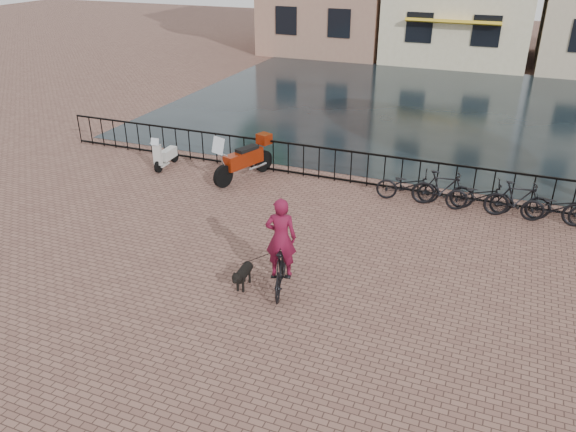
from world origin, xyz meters
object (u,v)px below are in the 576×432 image
at_px(cyclist, 281,250).
at_px(scooter, 166,150).
at_px(dog, 243,275).
at_px(motorcycle, 243,154).

distance_m(cyclist, scooter, 7.91).
relative_size(cyclist, scooter, 1.91).
distance_m(dog, motorcycle, 5.95).
xyz_separation_m(dog, motorcycle, (-2.58, 5.33, 0.51)).
distance_m(cyclist, dog, 1.01).
relative_size(cyclist, dog, 2.87).
bearing_deg(motorcycle, cyclist, -36.89).
height_order(cyclist, dog, cyclist).
xyz_separation_m(cyclist, dog, (-0.75, -0.24, -0.64)).
bearing_deg(dog, motorcycle, 111.43).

